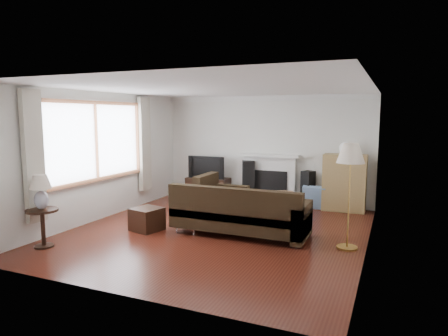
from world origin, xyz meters
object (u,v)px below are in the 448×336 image
at_px(tv_stand, 208,188).
at_px(coffee_table, 265,204).
at_px(floor_lamp, 349,197).
at_px(sectional_sofa, 240,211).
at_px(bookshelf, 344,183).
at_px(side_table, 43,228).

relative_size(tv_stand, coffee_table, 0.87).
xyz_separation_m(coffee_table, floor_lamp, (1.80, -1.49, 0.58)).
distance_m(coffee_table, floor_lamp, 2.41).
bearing_deg(tv_stand, sectional_sofa, -54.14).
bearing_deg(floor_lamp, bookshelf, 97.93).
height_order(bookshelf, side_table, bookshelf).
xyz_separation_m(coffee_table, side_table, (-2.57, -3.29, 0.07)).
distance_m(tv_stand, floor_lamp, 4.42).
xyz_separation_m(tv_stand, bookshelf, (3.23, 0.02, 0.35)).
height_order(bookshelf, sectional_sofa, bookshelf).
bearing_deg(side_table, sectional_sofa, 35.40).
bearing_deg(side_table, tv_stand, 79.72).
distance_m(coffee_table, side_table, 4.18).
height_order(coffee_table, floor_lamp, floor_lamp).
bearing_deg(coffee_table, side_table, -146.22).
bearing_deg(bookshelf, sectional_sofa, -119.67).
bearing_deg(floor_lamp, tv_stand, 144.84).
xyz_separation_m(sectional_sofa, coffee_table, (-0.01, 1.45, -0.17)).
bearing_deg(sectional_sofa, bookshelf, 60.33).
height_order(coffee_table, side_table, side_table).
height_order(tv_stand, side_table, side_table).
bearing_deg(tv_stand, coffee_table, -30.06).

